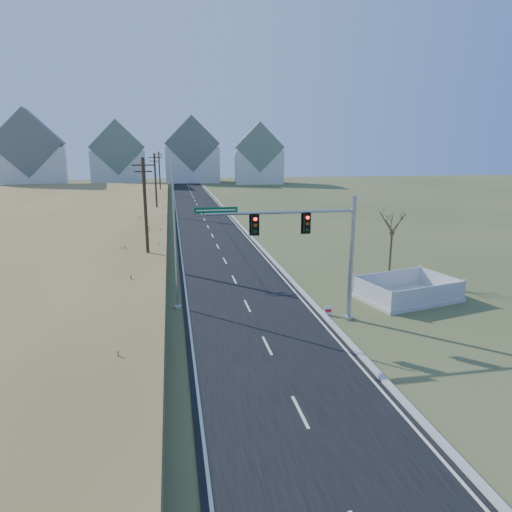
{
  "coord_description": "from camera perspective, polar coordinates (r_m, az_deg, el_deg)",
  "views": [
    {
      "loc": [
        -4.45,
        -22.75,
        9.73
      ],
      "look_at": [
        0.44,
        3.43,
        3.4
      ],
      "focal_mm": 32.0,
      "sensor_mm": 36.0,
      "label": 1
    }
  ],
  "objects": [
    {
      "name": "fence_enclosure",
      "position": [
        31.81,
        18.31,
        -4.61
      ],
      "size": [
        6.91,
        5.46,
        1.4
      ],
      "rotation": [
        0.0,
        0.0,
        0.23
      ],
      "color": "#B7B5AD",
      "rests_on": "ground"
    },
    {
      "name": "condo_n",
      "position": [
        134.92,
        -8.03,
        12.34
      ],
      "size": [
        15.27,
        10.2,
        18.54
      ],
      "color": "silver",
      "rests_on": "ground"
    },
    {
      "name": "traffic_signal_mast",
      "position": [
        25.5,
        8.01,
        1.21
      ],
      "size": [
        9.04,
        0.62,
        7.19
      ],
      "rotation": [
        0.0,
        0.0,
        -0.0
      ],
      "color": "#9EA0A5",
      "rests_on": "ground"
    },
    {
      "name": "utility_pole_mid",
      "position": [
        67.97,
        -12.43,
        8.8
      ],
      "size": [
        1.8,
        0.26,
        9.0
      ],
      "color": "#422D1E",
      "rests_on": "ground"
    },
    {
      "name": "ground",
      "position": [
        25.14,
        0.44,
        -9.4
      ],
      "size": [
        260.0,
        260.0,
        0.0
      ],
      "primitive_type": "plane",
      "color": "#475228",
      "rests_on": "ground"
    },
    {
      "name": "utility_pole_near",
      "position": [
        38.14,
        -13.63,
        5.39
      ],
      "size": [
        1.8,
        0.26,
        9.0
      ],
      "color": "#422D1E",
      "rests_on": "ground"
    },
    {
      "name": "bare_tree",
      "position": [
        35.14,
        16.71,
        4.15
      ],
      "size": [
        2.08,
        2.08,
        5.51
      ],
      "color": "#4C3F33",
      "rests_on": "ground"
    },
    {
      "name": "condo_nnw",
      "position": [
        131.48,
        -16.85,
        11.59
      ],
      "size": [
        14.93,
        11.17,
        17.03
      ],
      "rotation": [
        0.0,
        0.0,
        0.07
      ],
      "color": "silver",
      "rests_on": "ground"
    },
    {
      "name": "condo_ne",
      "position": [
        129.12,
        0.34,
        12.08
      ],
      "size": [
        14.12,
        10.51,
        16.52
      ],
      "rotation": [
        0.0,
        0.0,
        -0.1
      ],
      "color": "silver",
      "rests_on": "ground"
    },
    {
      "name": "condo_nw",
      "position": [
        127.27,
        -26.4,
        11.1
      ],
      "size": [
        17.69,
        13.38,
        19.05
      ],
      "rotation": [
        0.0,
        0.0,
        0.14
      ],
      "color": "silver",
      "rests_on": "ground"
    },
    {
      "name": "flagpole",
      "position": [
        27.94,
        -10.02,
        0.57
      ],
      "size": [
        0.41,
        0.41,
        9.12
      ],
      "color": "#B7B5AD",
      "rests_on": "ground"
    },
    {
      "name": "utility_pole_far",
      "position": [
        97.9,
        -11.96,
        10.13
      ],
      "size": [
        1.8,
        0.26,
        9.0
      ],
      "color": "#422D1E",
      "rests_on": "ground"
    },
    {
      "name": "road",
      "position": [
        73.53,
        -7.06,
        5.68
      ],
      "size": [
        8.0,
        180.0,
        0.06
      ],
      "primitive_type": "cube",
      "color": "black",
      "rests_on": "ground"
    },
    {
      "name": "curb",
      "position": [
        73.89,
        -3.83,
        5.84
      ],
      "size": [
        0.3,
        180.0,
        0.18
      ],
      "primitive_type": "cube",
      "color": "#B2AFA8",
      "rests_on": "ground"
    },
    {
      "name": "open_sign",
      "position": [
        27.66,
        9.03,
        -6.74
      ],
      "size": [
        0.45,
        0.16,
        0.56
      ],
      "rotation": [
        0.0,
        0.0,
        -0.24
      ],
      "color": "white",
      "rests_on": "ground"
    },
    {
      "name": "reed_marsh",
      "position": [
        66.35,
        -27.68,
        3.97
      ],
      "size": [
        38.0,
        110.0,
        1.3
      ],
      "primitive_type": "cube",
      "color": "#A88F4C",
      "rests_on": "ground"
    }
  ]
}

